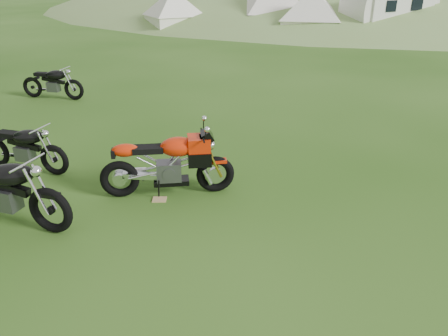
{
  "coord_description": "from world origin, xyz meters",
  "views": [
    {
      "loc": [
        -0.36,
        -5.71,
        3.41
      ],
      "look_at": [
        0.32,
        0.4,
        0.59
      ],
      "focal_mm": 35.0,
      "sensor_mm": 36.0,
      "label": 1
    }
  ],
  "objects_px": {
    "plywood_board": "(159,199)",
    "vintage_moto_c": "(23,147)",
    "tent_right": "(312,11)",
    "vintage_moto_a": "(2,189)",
    "caravan": "(388,13)",
    "tent_mid": "(272,4)",
    "vintage_moto_d": "(52,82)",
    "sport_motorcycle": "(167,159)",
    "tent_left": "(173,9)"
  },
  "relations": [
    {
      "from": "plywood_board",
      "to": "caravan",
      "type": "distance_m",
      "value": 21.31
    },
    {
      "from": "plywood_board",
      "to": "vintage_moto_d",
      "type": "height_order",
      "value": "vintage_moto_d"
    },
    {
      "from": "sport_motorcycle",
      "to": "caravan",
      "type": "xyz_separation_m",
      "value": [
        11.83,
        17.37,
        0.6
      ]
    },
    {
      "from": "tent_right",
      "to": "tent_mid",
      "type": "bearing_deg",
      "value": 139.0
    },
    {
      "from": "sport_motorcycle",
      "to": "vintage_moto_d",
      "type": "height_order",
      "value": "sport_motorcycle"
    },
    {
      "from": "sport_motorcycle",
      "to": "tent_mid",
      "type": "distance_m",
      "value": 21.56
    },
    {
      "from": "plywood_board",
      "to": "tent_left",
      "type": "bearing_deg",
      "value": 88.93
    },
    {
      "from": "tent_mid",
      "to": "caravan",
      "type": "xyz_separation_m",
      "value": [
        5.73,
        -3.29,
        -0.26
      ]
    },
    {
      "from": "vintage_moto_c",
      "to": "tent_left",
      "type": "distance_m",
      "value": 20.29
    },
    {
      "from": "tent_left",
      "to": "caravan",
      "type": "xyz_separation_m",
      "value": [
        11.58,
        -3.92,
        0.0
      ]
    },
    {
      "from": "tent_left",
      "to": "caravan",
      "type": "height_order",
      "value": "caravan"
    },
    {
      "from": "plywood_board",
      "to": "vintage_moto_a",
      "type": "relative_size",
      "value": 0.1
    },
    {
      "from": "vintage_moto_c",
      "to": "sport_motorcycle",
      "type": "bearing_deg",
      "value": -1.27
    },
    {
      "from": "sport_motorcycle",
      "to": "vintage_moto_d",
      "type": "xyz_separation_m",
      "value": [
        -3.29,
        6.22,
        -0.14
      ]
    },
    {
      "from": "vintage_moto_a",
      "to": "tent_right",
      "type": "bearing_deg",
      "value": 85.85
    },
    {
      "from": "vintage_moto_a",
      "to": "caravan",
      "type": "height_order",
      "value": "caravan"
    },
    {
      "from": "tent_left",
      "to": "caravan",
      "type": "distance_m",
      "value": 12.23
    },
    {
      "from": "vintage_moto_d",
      "to": "caravan",
      "type": "height_order",
      "value": "caravan"
    },
    {
      "from": "plywood_board",
      "to": "vintage_moto_c",
      "type": "height_order",
      "value": "vintage_moto_c"
    },
    {
      "from": "vintage_moto_d",
      "to": "tent_right",
      "type": "distance_m",
      "value": 16.02
    },
    {
      "from": "plywood_board",
      "to": "sport_motorcycle",
      "type": "bearing_deg",
      "value": 53.71
    },
    {
      "from": "sport_motorcycle",
      "to": "vintage_moto_a",
      "type": "distance_m",
      "value": 2.42
    },
    {
      "from": "sport_motorcycle",
      "to": "tent_mid",
      "type": "height_order",
      "value": "tent_mid"
    },
    {
      "from": "vintage_moto_c",
      "to": "tent_mid",
      "type": "bearing_deg",
      "value": 89.46
    },
    {
      "from": "vintage_moto_a",
      "to": "tent_left",
      "type": "distance_m",
      "value": 22.13
    },
    {
      "from": "tent_left",
      "to": "tent_right",
      "type": "relative_size",
      "value": 0.94
    },
    {
      "from": "tent_mid",
      "to": "tent_right",
      "type": "height_order",
      "value": "tent_mid"
    },
    {
      "from": "tent_left",
      "to": "vintage_moto_c",
      "type": "bearing_deg",
      "value": -119.07
    },
    {
      "from": "vintage_moto_a",
      "to": "tent_right",
      "type": "relative_size",
      "value": 0.72
    },
    {
      "from": "plywood_board",
      "to": "vintage_moto_c",
      "type": "xyz_separation_m",
      "value": [
        -2.46,
        1.42,
        0.46
      ]
    },
    {
      "from": "vintage_moto_d",
      "to": "tent_right",
      "type": "xyz_separation_m",
      "value": [
        10.98,
        11.63,
        0.81
      ]
    },
    {
      "from": "tent_right",
      "to": "plywood_board",
      "type": "bearing_deg",
      "value": -93.89
    },
    {
      "from": "sport_motorcycle",
      "to": "vintage_moto_a",
      "type": "relative_size",
      "value": 0.96
    },
    {
      "from": "sport_motorcycle",
      "to": "tent_right",
      "type": "distance_m",
      "value": 19.45
    },
    {
      "from": "sport_motorcycle",
      "to": "vintage_moto_a",
      "type": "xyz_separation_m",
      "value": [
        -2.32,
        -0.68,
        -0.05
      ]
    },
    {
      "from": "plywood_board",
      "to": "vintage_moto_d",
      "type": "relative_size",
      "value": 0.12
    },
    {
      "from": "sport_motorcycle",
      "to": "tent_mid",
      "type": "bearing_deg",
      "value": 72.97
    },
    {
      "from": "plywood_board",
      "to": "tent_mid",
      "type": "xyz_separation_m",
      "value": [
        6.25,
        20.87,
        1.48
      ]
    },
    {
      "from": "tent_right",
      "to": "tent_left",
      "type": "bearing_deg",
      "value": 174.76
    },
    {
      "from": "vintage_moto_c",
      "to": "tent_mid",
      "type": "xyz_separation_m",
      "value": [
        8.71,
        19.45,
        1.01
      ]
    },
    {
      "from": "vintage_moto_a",
      "to": "caravan",
      "type": "relative_size",
      "value": 0.41
    },
    {
      "from": "vintage_moto_a",
      "to": "sport_motorcycle",
      "type": "bearing_deg",
      "value": 40.49
    },
    {
      "from": "vintage_moto_a",
      "to": "vintage_moto_d",
      "type": "bearing_deg",
      "value": 122.24
    },
    {
      "from": "vintage_moto_c",
      "to": "tent_right",
      "type": "relative_size",
      "value": 0.6
    },
    {
      "from": "tent_mid",
      "to": "tent_right",
      "type": "xyz_separation_m",
      "value": [
        1.58,
        -2.81,
        -0.19
      ]
    },
    {
      "from": "vintage_moto_a",
      "to": "caravan",
      "type": "xyz_separation_m",
      "value": [
        14.15,
        18.05,
        0.66
      ]
    },
    {
      "from": "sport_motorcycle",
      "to": "plywood_board",
      "type": "relative_size",
      "value": 9.28
    },
    {
      "from": "sport_motorcycle",
      "to": "vintage_moto_c",
      "type": "bearing_deg",
      "value": 154.55
    },
    {
      "from": "tent_mid",
      "to": "tent_right",
      "type": "relative_size",
      "value": 1.15
    },
    {
      "from": "plywood_board",
      "to": "caravan",
      "type": "xyz_separation_m",
      "value": [
        11.99,
        17.58,
        1.22
      ]
    }
  ]
}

